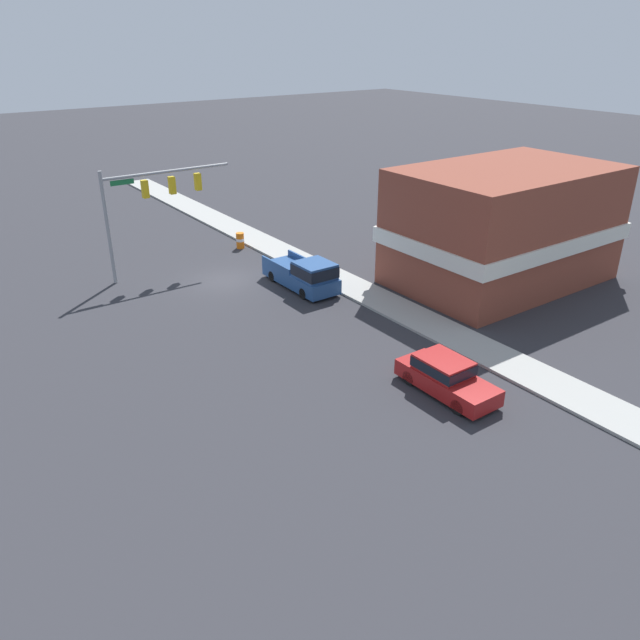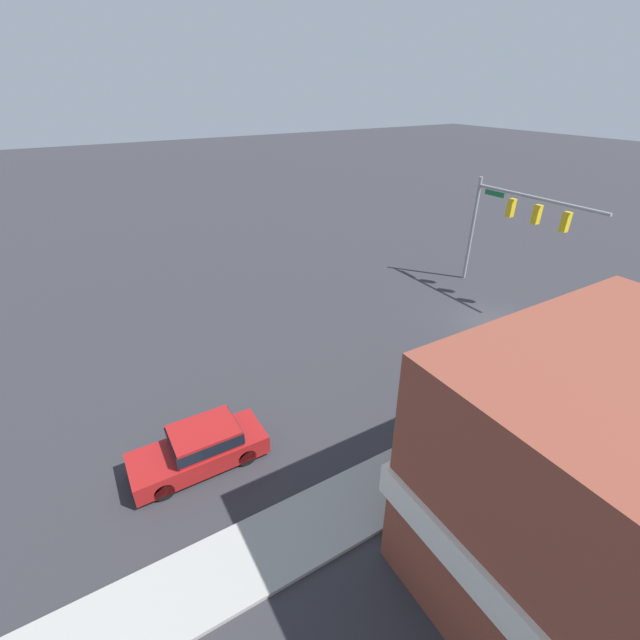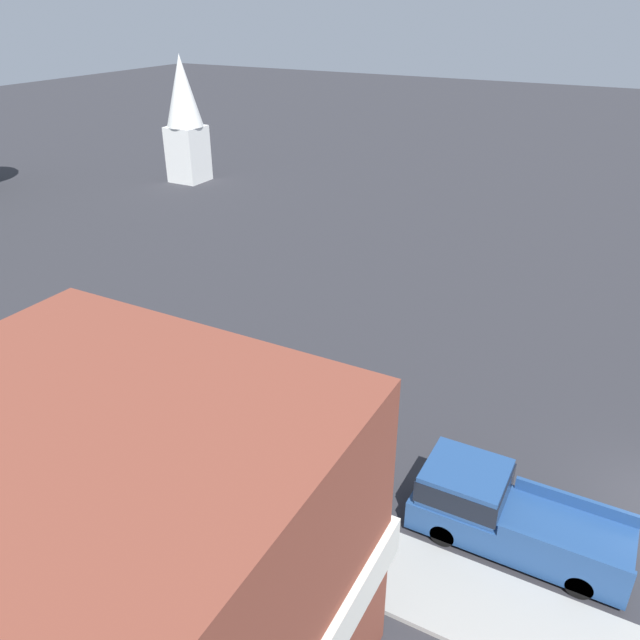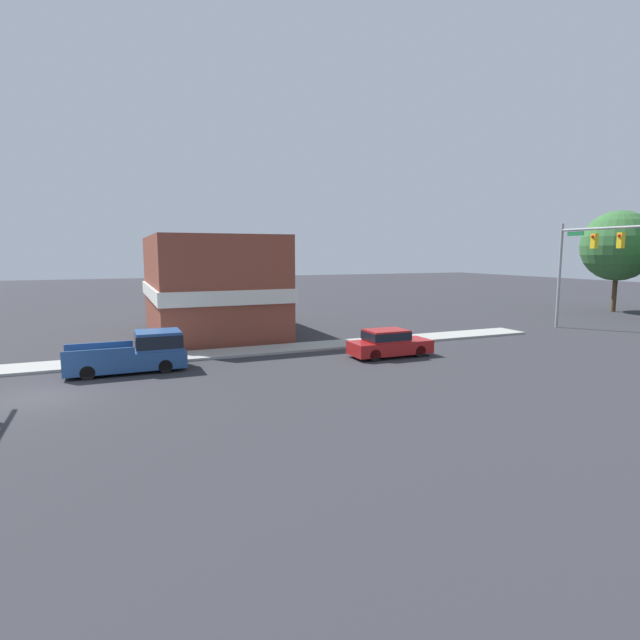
{
  "view_description": "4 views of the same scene",
  "coord_description": "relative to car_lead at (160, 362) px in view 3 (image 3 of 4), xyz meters",
  "views": [
    {
      "loc": [
        16.01,
        32.5,
        13.98
      ],
      "look_at": [
        0.82,
        11.24,
        1.82
      ],
      "focal_mm": 35.0,
      "sensor_mm": 36.0,
      "label": 1
    },
    {
      "loc": [
        -12.99,
        18.99,
        11.84
      ],
      "look_at": [
        0.52,
        11.01,
        3.14
      ],
      "focal_mm": 24.0,
      "sensor_mm": 36.0,
      "label": 2
    },
    {
      "loc": [
        -16.22,
        2.34,
        12.83
      ],
      "look_at": [
        0.37,
        11.3,
        3.07
      ],
      "focal_mm": 35.0,
      "sensor_mm": 36.0,
      "label": 3
    },
    {
      "loc": [
        22.09,
        2.93,
        5.72
      ],
      "look_at": [
        0.04,
        12.22,
        2.51
      ],
      "focal_mm": 28.0,
      "sensor_mm": 36.0,
      "label": 4
    }
  ],
  "objects": [
    {
      "name": "pickup_truck_parked",
      "position": [
        -1.73,
        -13.0,
        0.15
      ],
      "size": [
        2.03,
        5.48,
        1.93
      ],
      "color": "black",
      "rests_on": "ground"
    },
    {
      "name": "church_steeple",
      "position": [
        23.38,
        17.48,
        4.06
      ],
      "size": [
        2.76,
        2.76,
        9.27
      ],
      "color": "white",
      "rests_on": "ground"
    },
    {
      "name": "car_lead",
      "position": [
        0.0,
        0.0,
        0.0
      ],
      "size": [
        1.81,
        4.59,
        1.53
      ],
      "color": "black",
      "rests_on": "ground"
    }
  ]
}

